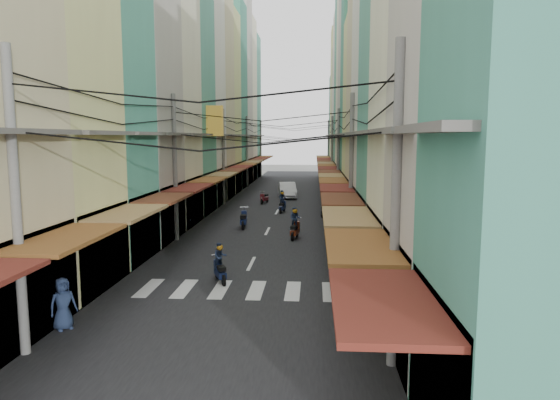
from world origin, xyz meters
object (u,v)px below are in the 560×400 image
at_px(white_car, 287,198).
at_px(bicycle, 420,273).
at_px(market_umbrella, 411,218).
at_px(traffic_sign, 383,227).

distance_m(white_car, bicycle, 27.25).
relative_size(white_car, market_umbrella, 2.04).
relative_size(bicycle, market_umbrella, 0.58).
bearing_deg(market_umbrella, traffic_sign, -126.74).
distance_m(bicycle, market_umbrella, 2.45).
bearing_deg(traffic_sign, bicycle, 30.79).
xyz_separation_m(bicycle, traffic_sign, (-1.79, -1.07, 2.19)).
height_order(bicycle, market_umbrella, market_umbrella).
height_order(market_umbrella, traffic_sign, traffic_sign).
bearing_deg(traffic_sign, market_umbrella, 53.26).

